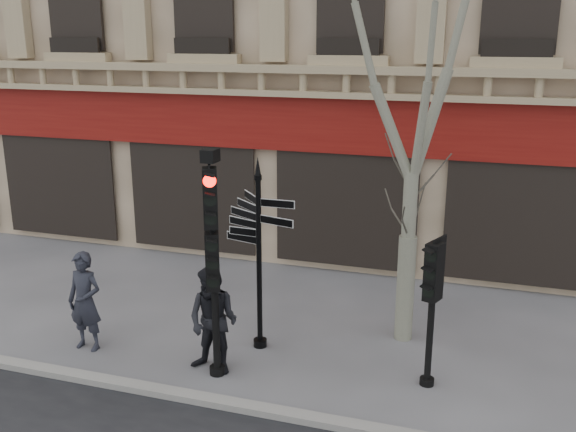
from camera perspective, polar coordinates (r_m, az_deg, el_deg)
name	(u,v)px	position (r m, az deg, el deg)	size (l,w,h in m)	color
ground	(281,368)	(11.49, -0.62, -13.38)	(80.00, 80.00, 0.00)	#57575B
kerb	(253,408)	(10.33, -3.17, -16.70)	(80.00, 0.25, 0.12)	gray
fingerpost	(259,223)	(11.32, -2.64, -0.59)	(1.99, 1.99, 3.59)	black
traffic_signal_main	(213,237)	(10.40, -6.69, -1.89)	(0.52, 0.46, 3.90)	black
traffic_signal_secondary	(433,287)	(10.51, 12.77, -6.20)	(0.50, 0.43, 2.49)	black
plane_tree	(419,38)	(11.40, 11.56, 15.23)	(2.98, 2.98, 7.90)	gray
pedestrian_a	(85,301)	(12.33, -17.60, -7.24)	(0.68, 0.45, 1.86)	#23242E
pedestrian_b	(213,321)	(11.05, -6.66, -9.25)	(0.92, 0.72, 1.89)	black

